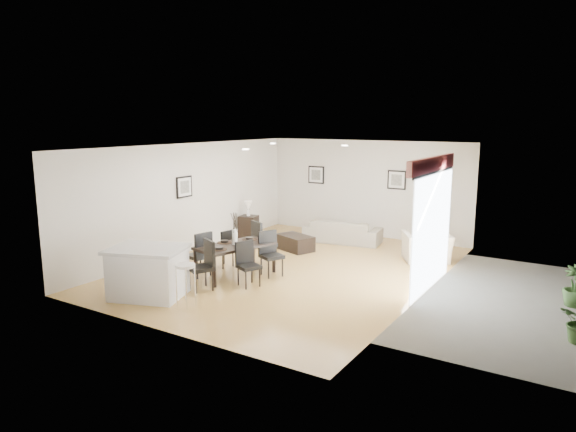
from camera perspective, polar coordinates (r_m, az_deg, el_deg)
The scene contains 27 objects.
ground at distance 11.46m, azimuth 0.50°, elevation -5.86°, with size 8.00×8.00×0.00m, color tan.
wall_back at distance 14.68m, azimuth 8.68°, elevation 3.05°, with size 6.00×0.04×2.70m, color silver.
wall_front at distance 8.08m, azimuth -14.46°, elevation -3.31°, with size 6.00×0.04×2.70m, color silver.
wall_left at distance 12.95m, azimuth -10.90°, elevation 1.98°, with size 0.04×8.00×2.70m, color silver.
wall_right at distance 9.95m, azimuth 15.42°, elevation -0.78°, with size 0.04×8.00×2.70m, color silver.
ceiling at distance 11.01m, azimuth 0.52°, elevation 7.75°, with size 6.00×8.00×0.02m, color white.
sofa at distance 13.92m, azimuth 6.07°, elevation -1.69°, with size 2.05×0.80×0.60m, color gray.
armchair at distance 12.38m, azimuth 15.16°, elevation -3.39°, with size 1.03×0.90×0.67m, color beige.
courtyard_plant_b at distance 10.44m, azimuth 29.31°, elevation -6.82°, with size 0.41×0.41×0.73m, color #3A5B27.
dining_table at distance 10.85m, azimuth -5.91°, elevation -3.51°, with size 1.23×1.80×0.68m.
dining_chair_wnear at distance 10.91m, azimuth -9.65°, elevation -3.95°, with size 0.51×0.51×0.96m.
dining_chair_wfar at distance 11.54m, azimuth -6.97°, elevation -3.38°, with size 0.44×0.44×0.85m.
dining_chair_enear at distance 10.25m, azimuth -4.60°, elevation -5.01°, with size 0.53×0.53×0.89m.
dining_chair_efar at distance 10.89m, azimuth -2.03°, elevation -3.87°, with size 0.57×0.57×0.94m.
dining_chair_head at distance 10.09m, azimuth -9.26°, elevation -5.08°, with size 0.59×0.59×0.97m.
dining_chair_foot at distance 11.68m, azimuth -3.01°, elevation -2.71°, with size 0.61×0.61×1.01m.
vase at distance 10.78m, azimuth -5.94°, elevation -1.72°, with size 0.88×1.35×0.68m.
coffee_table at distance 13.03m, azimuth 0.78°, elevation -2.98°, with size 0.95×0.57×0.38m, color black.
side_table at distance 14.43m, azimuth -4.40°, elevation -1.19°, with size 0.46×0.46×0.62m, color black.
table_lamp at distance 14.32m, azimuth -4.43°, elevation 1.08°, with size 0.22×0.22×0.42m.
cushion at distance 12.28m, azimuth 14.64°, elevation -2.58°, with size 0.28×0.09×0.28m, color maroon.
kitchen_island at distance 9.92m, azimuth -15.28°, elevation -6.00°, with size 1.62×1.44×0.95m.
bar_stool at distance 9.22m, azimuth -11.34°, elevation -5.93°, with size 0.35×0.35×0.76m.
framed_print_back_left at distance 15.31m, azimuth 3.15°, elevation 4.59°, with size 0.52×0.04×0.52m.
framed_print_back_right at distance 14.29m, azimuth 11.99°, elevation 3.94°, with size 0.52×0.04×0.52m.
framed_print_left_wall at distance 12.75m, azimuth -11.45°, elevation 3.19°, with size 0.04×0.52×0.52m.
sliding_door at distance 10.20m, azimuth 15.75°, elevation 1.27°, with size 0.12×2.70×2.57m.
Camera 1 is at (5.73, -9.38, 3.24)m, focal length 32.00 mm.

